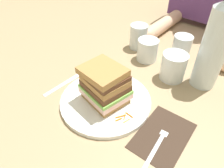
% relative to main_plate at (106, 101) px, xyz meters
% --- Properties ---
extents(ground_plane, '(3.00, 3.00, 0.00)m').
position_rel_main_plate_xyz_m(ground_plane, '(-0.01, 0.03, -0.01)').
color(ground_plane, '#9E8460').
extents(main_plate, '(0.27, 0.27, 0.01)m').
position_rel_main_plate_xyz_m(main_plate, '(0.00, 0.00, 0.00)').
color(main_plate, white).
rests_on(main_plate, ground_plane).
extents(sandwich, '(0.14, 0.13, 0.12)m').
position_rel_main_plate_xyz_m(sandwich, '(-0.00, -0.00, 0.06)').
color(sandwich, '#A87A42').
rests_on(sandwich, main_plate).
extents(carrot_shred_0, '(0.02, 0.03, 0.00)m').
position_rel_main_plate_xyz_m(carrot_shred_0, '(-0.10, 0.02, 0.01)').
color(carrot_shred_0, orange).
rests_on(carrot_shred_0, main_plate).
extents(carrot_shred_1, '(0.01, 0.03, 0.00)m').
position_rel_main_plate_xyz_m(carrot_shred_1, '(-0.10, 0.03, 0.01)').
color(carrot_shred_1, orange).
rests_on(carrot_shred_1, main_plate).
extents(carrot_shred_2, '(0.01, 0.02, 0.00)m').
position_rel_main_plate_xyz_m(carrot_shred_2, '(-0.07, 0.01, 0.01)').
color(carrot_shred_2, orange).
rests_on(carrot_shred_2, main_plate).
extents(carrot_shred_3, '(0.03, 0.02, 0.00)m').
position_rel_main_plate_xyz_m(carrot_shred_3, '(-0.07, 0.02, 0.01)').
color(carrot_shred_3, orange).
rests_on(carrot_shred_3, main_plate).
extents(carrot_shred_4, '(0.03, 0.01, 0.00)m').
position_rel_main_plate_xyz_m(carrot_shred_4, '(-0.10, 0.00, 0.01)').
color(carrot_shred_4, orange).
rests_on(carrot_shred_4, main_plate).
extents(carrot_shred_5, '(0.02, 0.01, 0.00)m').
position_rel_main_plate_xyz_m(carrot_shred_5, '(-0.07, 0.00, 0.01)').
color(carrot_shred_5, orange).
rests_on(carrot_shred_5, main_plate).
extents(carrot_shred_6, '(0.01, 0.02, 0.00)m').
position_rel_main_plate_xyz_m(carrot_shred_6, '(0.09, -0.02, 0.01)').
color(carrot_shred_6, orange).
rests_on(carrot_shred_6, main_plate).
extents(carrot_shred_7, '(0.02, 0.03, 0.00)m').
position_rel_main_plate_xyz_m(carrot_shred_7, '(0.08, -0.03, 0.01)').
color(carrot_shred_7, orange).
rests_on(carrot_shred_7, main_plate).
extents(carrot_shred_8, '(0.01, 0.02, 0.00)m').
position_rel_main_plate_xyz_m(carrot_shred_8, '(0.08, -0.04, 0.01)').
color(carrot_shred_8, orange).
rests_on(carrot_shred_8, main_plate).
extents(carrot_shred_9, '(0.01, 0.02, 0.00)m').
position_rel_main_plate_xyz_m(carrot_shred_9, '(0.10, -0.03, 0.01)').
color(carrot_shred_9, orange).
rests_on(carrot_shred_9, main_plate).
extents(carrot_shred_10, '(0.03, 0.01, 0.00)m').
position_rel_main_plate_xyz_m(carrot_shred_10, '(0.09, -0.01, 0.01)').
color(carrot_shred_10, orange).
rests_on(carrot_shred_10, main_plate).
extents(napkin_dark, '(0.13, 0.18, 0.00)m').
position_rel_main_plate_xyz_m(napkin_dark, '(0.19, 0.00, -0.01)').
color(napkin_dark, '#38281E').
rests_on(napkin_dark, ground_plane).
extents(fork, '(0.03, 0.17, 0.00)m').
position_rel_main_plate_xyz_m(fork, '(0.20, -0.02, -0.00)').
color(fork, silver).
rests_on(fork, napkin_dark).
extents(knife, '(0.02, 0.20, 0.00)m').
position_rel_main_plate_xyz_m(knife, '(-0.16, -0.01, -0.01)').
color(knife, silver).
rests_on(knife, ground_plane).
extents(juice_glass, '(0.08, 0.08, 0.09)m').
position_rel_main_plate_xyz_m(juice_glass, '(0.09, 0.24, 0.04)').
color(juice_glass, white).
rests_on(juice_glass, ground_plane).
extents(water_bottle, '(0.08, 0.08, 0.32)m').
position_rel_main_plate_xyz_m(water_bottle, '(0.19, 0.28, 0.14)').
color(water_bottle, silver).
rests_on(water_bottle, ground_plane).
extents(empty_tumbler_0, '(0.07, 0.07, 0.10)m').
position_rel_main_plate_xyz_m(empty_tumbler_0, '(-0.11, 0.33, 0.04)').
color(empty_tumbler_0, silver).
rests_on(empty_tumbler_0, ground_plane).
extents(empty_tumbler_1, '(0.07, 0.07, 0.09)m').
position_rel_main_plate_xyz_m(empty_tumbler_1, '(0.06, 0.37, 0.04)').
color(empty_tumbler_1, silver).
rests_on(empty_tumbler_1, ground_plane).
extents(empty_tumbler_2, '(0.08, 0.08, 0.08)m').
position_rel_main_plate_xyz_m(empty_tumbler_2, '(-0.03, 0.28, 0.03)').
color(empty_tumbler_2, silver).
rests_on(empty_tumbler_2, ground_plane).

